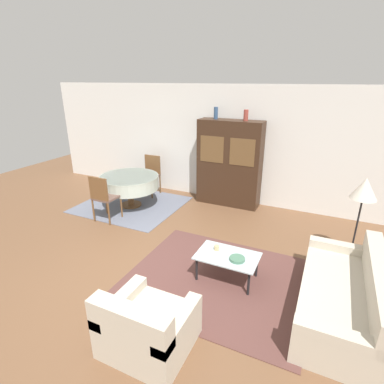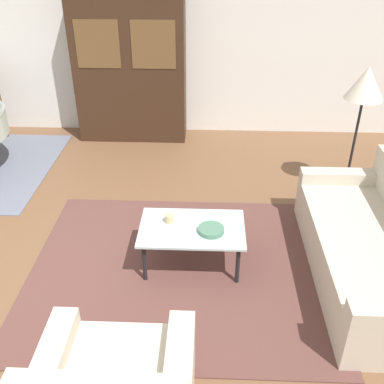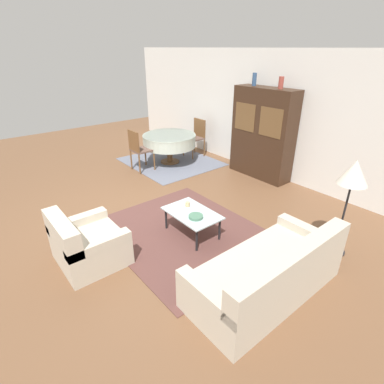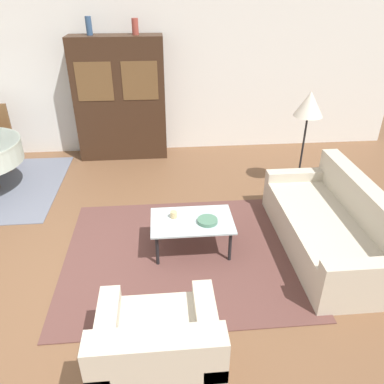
{
  "view_description": "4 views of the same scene",
  "coord_description": "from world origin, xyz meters",
  "px_view_note": "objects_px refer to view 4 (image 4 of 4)",
  "views": [
    {
      "loc": [
        2.28,
        -3.01,
        2.81
      ],
      "look_at": [
        0.2,
        1.4,
        0.95
      ],
      "focal_mm": 28.0,
      "sensor_mm": 36.0,
      "label": 1
    },
    {
      "loc": [
        1.28,
        -2.52,
        2.63
      ],
      "look_at": [
        1.16,
        0.58,
        0.75
      ],
      "focal_mm": 42.0,
      "sensor_mm": 36.0,
      "label": 2
    },
    {
      "loc": [
        4.29,
        -1.96,
        2.71
      ],
      "look_at": [
        1.16,
        0.58,
        0.75
      ],
      "focal_mm": 28.0,
      "sensor_mm": 36.0,
      "label": 3
    },
    {
      "loc": [
        0.86,
        -2.8,
        2.67
      ],
      "look_at": [
        1.16,
        0.58,
        0.75
      ],
      "focal_mm": 35.0,
      "sensor_mm": 36.0,
      "label": 4
    }
  ],
  "objects_px": {
    "floor_lamp": "(309,108)",
    "cup": "(174,215)",
    "coffee_table": "(192,223)",
    "vase_tall": "(89,26)",
    "couch": "(332,227)",
    "armchair": "(158,352)",
    "bowl": "(207,221)",
    "display_cabinet": "(121,99)",
    "vase_short": "(135,26)"
  },
  "relations": [
    {
      "from": "armchair",
      "to": "bowl",
      "type": "height_order",
      "value": "armchair"
    },
    {
      "from": "display_cabinet",
      "to": "cup",
      "type": "height_order",
      "value": "display_cabinet"
    },
    {
      "from": "armchair",
      "to": "floor_lamp",
      "type": "bearing_deg",
      "value": 54.37
    },
    {
      "from": "floor_lamp",
      "to": "cup",
      "type": "bearing_deg",
      "value": -146.0
    },
    {
      "from": "coffee_table",
      "to": "cup",
      "type": "distance_m",
      "value": 0.22
    },
    {
      "from": "floor_lamp",
      "to": "bowl",
      "type": "height_order",
      "value": "floor_lamp"
    },
    {
      "from": "floor_lamp",
      "to": "bowl",
      "type": "distance_m",
      "value": 2.2
    },
    {
      "from": "couch",
      "to": "coffee_table",
      "type": "bearing_deg",
      "value": 86.46
    },
    {
      "from": "vase_tall",
      "to": "vase_short",
      "type": "height_order",
      "value": "vase_tall"
    },
    {
      "from": "armchair",
      "to": "vase_tall",
      "type": "relative_size",
      "value": 3.46
    },
    {
      "from": "coffee_table",
      "to": "armchair",
      "type": "bearing_deg",
      "value": -104.03
    },
    {
      "from": "couch",
      "to": "floor_lamp",
      "type": "relative_size",
      "value": 1.39
    },
    {
      "from": "couch",
      "to": "display_cabinet",
      "type": "xyz_separation_m",
      "value": [
        -2.49,
        2.87,
        0.7
      ]
    },
    {
      "from": "display_cabinet",
      "to": "vase_short",
      "type": "bearing_deg",
      "value": 0.17
    },
    {
      "from": "display_cabinet",
      "to": "floor_lamp",
      "type": "relative_size",
      "value": 1.38
    },
    {
      "from": "couch",
      "to": "vase_short",
      "type": "distance_m",
      "value": 4.02
    },
    {
      "from": "floor_lamp",
      "to": "bowl",
      "type": "relative_size",
      "value": 6.48
    },
    {
      "from": "couch",
      "to": "vase_short",
      "type": "bearing_deg",
      "value": 37.12
    },
    {
      "from": "armchair",
      "to": "floor_lamp",
      "type": "height_order",
      "value": "floor_lamp"
    },
    {
      "from": "coffee_table",
      "to": "vase_tall",
      "type": "height_order",
      "value": "vase_tall"
    },
    {
      "from": "couch",
      "to": "armchair",
      "type": "xyz_separation_m",
      "value": [
        -1.94,
        -1.45,
        0.0
      ]
    },
    {
      "from": "display_cabinet",
      "to": "floor_lamp",
      "type": "height_order",
      "value": "display_cabinet"
    },
    {
      "from": "coffee_table",
      "to": "bowl",
      "type": "relative_size",
      "value": 4.09
    },
    {
      "from": "vase_short",
      "to": "couch",
      "type": "bearing_deg",
      "value": -52.88
    },
    {
      "from": "couch",
      "to": "armchair",
      "type": "height_order",
      "value": "couch"
    },
    {
      "from": "display_cabinet",
      "to": "bowl",
      "type": "bearing_deg",
      "value": -68.88
    },
    {
      "from": "couch",
      "to": "vase_tall",
      "type": "relative_size",
      "value": 7.58
    },
    {
      "from": "couch",
      "to": "cup",
      "type": "xyz_separation_m",
      "value": [
        -1.75,
        0.17,
        0.16
      ]
    },
    {
      "from": "coffee_table",
      "to": "display_cabinet",
      "type": "height_order",
      "value": "display_cabinet"
    },
    {
      "from": "coffee_table",
      "to": "vase_tall",
      "type": "bearing_deg",
      "value": 115.02
    },
    {
      "from": "vase_tall",
      "to": "coffee_table",
      "type": "bearing_deg",
      "value": -64.98
    },
    {
      "from": "armchair",
      "to": "display_cabinet",
      "type": "distance_m",
      "value": 4.41
    },
    {
      "from": "cup",
      "to": "floor_lamp",
      "type": "bearing_deg",
      "value": 34.0
    },
    {
      "from": "floor_lamp",
      "to": "vase_short",
      "type": "relative_size",
      "value": 6.15
    },
    {
      "from": "coffee_table",
      "to": "bowl",
      "type": "distance_m",
      "value": 0.18
    },
    {
      "from": "coffee_table",
      "to": "display_cabinet",
      "type": "xyz_separation_m",
      "value": [
        -0.93,
        2.77,
        0.62
      ]
    },
    {
      "from": "floor_lamp",
      "to": "bowl",
      "type": "bearing_deg",
      "value": -137.46
    },
    {
      "from": "display_cabinet",
      "to": "coffee_table",
      "type": "bearing_deg",
      "value": -71.42
    },
    {
      "from": "armchair",
      "to": "floor_lamp",
      "type": "xyz_separation_m",
      "value": [
        2.07,
        2.88,
        0.91
      ]
    },
    {
      "from": "floor_lamp",
      "to": "display_cabinet",
      "type": "bearing_deg",
      "value": 151.22
    },
    {
      "from": "display_cabinet",
      "to": "bowl",
      "type": "distance_m",
      "value": 3.08
    },
    {
      "from": "coffee_table",
      "to": "vase_short",
      "type": "relative_size",
      "value": 3.89
    },
    {
      "from": "coffee_table",
      "to": "bowl",
      "type": "xyz_separation_m",
      "value": [
        0.16,
        -0.06,
        0.06
      ]
    },
    {
      "from": "armchair",
      "to": "vase_short",
      "type": "bearing_deg",
      "value": 92.98
    },
    {
      "from": "coffee_table",
      "to": "vase_short",
      "type": "xyz_separation_m",
      "value": [
        -0.61,
        2.77,
        1.72
      ]
    },
    {
      "from": "bowl",
      "to": "couch",
      "type": "bearing_deg",
      "value": -1.58
    },
    {
      "from": "couch",
      "to": "floor_lamp",
      "type": "xyz_separation_m",
      "value": [
        0.12,
        1.43,
        0.92
      ]
    },
    {
      "from": "armchair",
      "to": "cup",
      "type": "height_order",
      "value": "armchair"
    },
    {
      "from": "armchair",
      "to": "coffee_table",
      "type": "distance_m",
      "value": 1.6
    },
    {
      "from": "cup",
      "to": "couch",
      "type": "bearing_deg",
      "value": -5.39
    }
  ]
}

